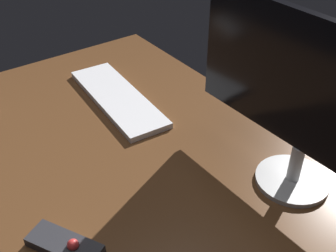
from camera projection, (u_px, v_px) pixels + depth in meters
desk at (143, 167)px, 106.94cm from camera, size 140.00×84.00×2.00cm
monitor at (311, 100)px, 87.47cm from camera, size 63.08×17.57×41.11cm
keyboard at (118, 98)px, 130.43cm from camera, size 44.28×16.62×1.79cm
media_remote at (65, 246)px, 84.33cm from camera, size 16.72×12.74×3.80cm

